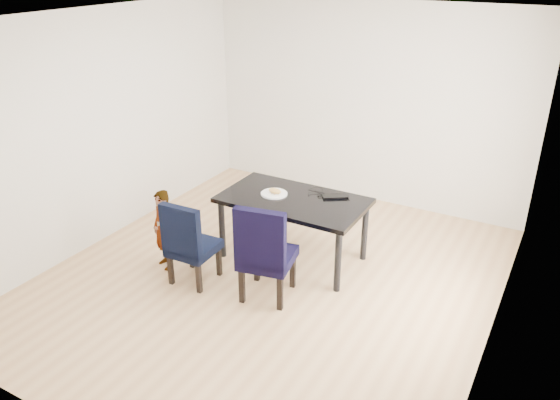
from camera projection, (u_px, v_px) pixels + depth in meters
The scene contains 14 objects.
floor at pixel (271, 278), 5.94m from camera, with size 4.50×5.00×0.01m, color tan.
ceiling at pixel (269, 17), 4.80m from camera, with size 4.50×5.00×0.01m, color white.
wall_back at pixel (364, 104), 7.35m from camera, with size 4.50×0.01×2.70m, color white.
wall_front at pixel (66, 285), 3.39m from camera, with size 4.50×0.01×2.70m, color silver.
wall_left at pixel (104, 128), 6.38m from camera, with size 0.01×5.00×2.70m, color silver.
wall_right at pixel (513, 210), 4.36m from camera, with size 0.01×5.00×2.70m, color silver.
dining_table at pixel (293, 228), 6.17m from camera, with size 1.60×0.90×0.75m, color black.
chair_left at pixel (193, 241), 5.71m from camera, with size 0.45×0.47×0.94m, color black.
chair_right at pixel (268, 249), 5.43m from camera, with size 0.51×0.53×1.06m, color black.
child at pixel (163, 230), 5.96m from camera, with size 0.33×0.22×0.91m, color #F44314.
plate at pixel (274, 194), 6.11m from camera, with size 0.30×0.30×0.02m, color white.
sandwich at pixel (275, 191), 6.08m from camera, with size 0.15×0.07×0.06m, color #BF8F44.
laptop at pixel (335, 195), 6.08m from camera, with size 0.29×0.19×0.02m, color black.
cable_tangle at pixel (315, 195), 6.08m from camera, with size 0.16×0.16×0.01m, color black.
Camera 1 is at (2.57, -4.34, 3.25)m, focal length 35.00 mm.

